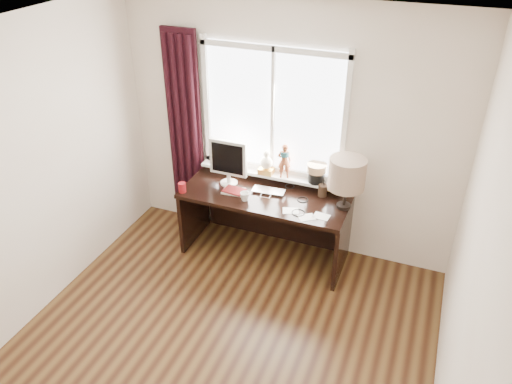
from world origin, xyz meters
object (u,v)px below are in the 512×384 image
at_px(laptop, 269,191).
at_px(desk, 268,210).
at_px(monitor, 228,160).
at_px(table_lamp, 347,174).
at_px(mug, 245,196).
at_px(red_cup, 182,187).

height_order(laptop, desk, laptop).
distance_m(monitor, table_lamp, 1.22).
distance_m(desk, monitor, 0.68).
height_order(mug, table_lamp, table_lamp).
bearing_deg(red_cup, table_lamp, 11.15).
bearing_deg(monitor, desk, 3.77).
bearing_deg(table_lamp, desk, 176.88).
xyz_separation_m(monitor, table_lamp, (1.22, -0.01, 0.09)).
height_order(red_cup, monitor, monitor).
xyz_separation_m(mug, table_lamp, (0.94, 0.23, 0.32)).
height_order(laptop, mug, mug).
bearing_deg(table_lamp, laptop, 179.98).
bearing_deg(desk, mug, -118.29).
height_order(laptop, red_cup, red_cup).
height_order(mug, red_cup, red_cup).
bearing_deg(table_lamp, red_cup, -168.85).
bearing_deg(laptop, monitor, 173.99).
bearing_deg(desk, table_lamp, -3.12).
bearing_deg(mug, red_cup, -172.95).
xyz_separation_m(mug, monitor, (-0.28, 0.25, 0.23)).
distance_m(laptop, monitor, 0.52).
distance_m(mug, table_lamp, 1.02).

